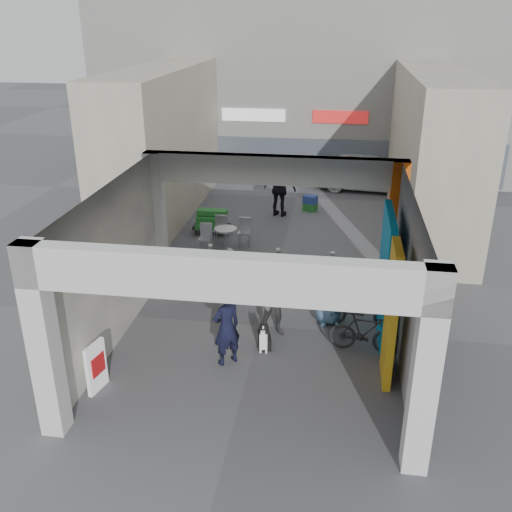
% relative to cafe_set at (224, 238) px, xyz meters
% --- Properties ---
extents(ground, '(90.00, 90.00, 0.00)m').
position_rel_cafe_set_xyz_m(ground, '(1.79, -4.57, -0.31)').
color(ground, '#515156').
rests_on(ground, ground).
extents(arcade_canopy, '(6.40, 6.45, 6.40)m').
position_rel_cafe_set_xyz_m(arcade_canopy, '(2.33, -5.39, 1.99)').
color(arcade_canopy, beige).
rests_on(arcade_canopy, ground).
extents(far_building, '(18.00, 4.08, 8.00)m').
position_rel_cafe_set_xyz_m(far_building, '(1.79, 9.43, 3.68)').
color(far_building, white).
rests_on(far_building, ground).
extents(plaza_bldg_left, '(2.00, 9.00, 5.00)m').
position_rel_cafe_set_xyz_m(plaza_bldg_left, '(-2.71, 2.93, 2.19)').
color(plaza_bldg_left, '#ADA790').
rests_on(plaza_bldg_left, ground).
extents(plaza_bldg_right, '(2.00, 9.00, 5.00)m').
position_rel_cafe_set_xyz_m(plaza_bldg_right, '(6.29, 2.93, 2.19)').
color(plaza_bldg_right, '#ADA790').
rests_on(plaza_bldg_right, ground).
extents(bollard_left, '(0.09, 0.09, 0.99)m').
position_rel_cafe_set_xyz_m(bollard_left, '(0.11, -2.28, 0.18)').
color(bollard_left, gray).
rests_on(bollard_left, ground).
extents(bollard_center, '(0.09, 0.09, 0.96)m').
position_rel_cafe_set_xyz_m(bollard_center, '(1.91, -2.22, 0.17)').
color(bollard_center, gray).
rests_on(bollard_center, ground).
extents(bollard_right, '(0.09, 0.09, 0.89)m').
position_rel_cafe_set_xyz_m(bollard_right, '(3.32, -2.09, 0.14)').
color(bollard_right, gray).
rests_on(bollard_right, ground).
extents(advert_board_near, '(0.20, 0.55, 1.00)m').
position_rel_cafe_set_xyz_m(advert_board_near, '(-0.95, -7.38, 0.20)').
color(advert_board_near, white).
rests_on(advert_board_near, ground).
extents(advert_board_far, '(0.10, 0.55, 1.00)m').
position_rel_cafe_set_xyz_m(advert_board_far, '(-0.95, -3.32, 0.20)').
color(advert_board_far, white).
rests_on(advert_board_far, ground).
extents(cafe_set, '(1.44, 1.16, 0.87)m').
position_rel_cafe_set_xyz_m(cafe_set, '(0.00, 0.00, 0.00)').
color(cafe_set, '#9C9DA1').
rests_on(cafe_set, ground).
extents(produce_stand, '(1.16, 0.63, 0.76)m').
position_rel_cafe_set_xyz_m(produce_stand, '(-0.63, 1.10, -0.01)').
color(produce_stand, black).
rests_on(produce_stand, ground).
extents(crate_stack, '(0.55, 0.49, 0.56)m').
position_rel_cafe_set_xyz_m(crate_stack, '(2.40, 3.91, -0.03)').
color(crate_stack, '#1D5F1B').
rests_on(crate_stack, ground).
extents(border_collie, '(0.26, 0.51, 0.71)m').
position_rel_cafe_set_xyz_m(border_collie, '(1.99, -5.55, -0.03)').
color(border_collie, black).
rests_on(border_collie, ground).
extents(man_with_dog, '(0.71, 0.69, 1.65)m').
position_rel_cafe_set_xyz_m(man_with_dog, '(1.31, -6.13, 0.52)').
color(man_with_dog, black).
rests_on(man_with_dog, ground).
extents(man_back_turned, '(0.81, 0.65, 1.62)m').
position_rel_cafe_set_xyz_m(man_back_turned, '(2.13, -4.85, 0.50)').
color(man_back_turned, '#424144').
rests_on(man_back_turned, ground).
extents(man_elderly, '(0.94, 0.76, 1.68)m').
position_rel_cafe_set_xyz_m(man_elderly, '(3.31, -4.15, 0.53)').
color(man_elderly, '#527AA0').
rests_on(man_elderly, ground).
extents(man_crates, '(1.25, 0.78, 1.99)m').
position_rel_cafe_set_xyz_m(man_crates, '(1.37, 3.19, 0.69)').
color(man_crates, black).
rests_on(man_crates, ground).
extents(bicycle_front, '(1.93, 0.80, 0.99)m').
position_rel_cafe_set_xyz_m(bicycle_front, '(4.02, -4.30, 0.19)').
color(bicycle_front, black).
rests_on(bicycle_front, ground).
extents(bicycle_rear, '(1.54, 0.58, 0.90)m').
position_rel_cafe_set_xyz_m(bicycle_rear, '(4.09, -5.28, 0.14)').
color(bicycle_rear, black).
rests_on(bicycle_rear, ground).
extents(white_van, '(4.48, 2.16, 1.48)m').
position_rel_cafe_set_xyz_m(white_van, '(4.48, 6.93, 0.43)').
color(white_van, silver).
rests_on(white_van, ground).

